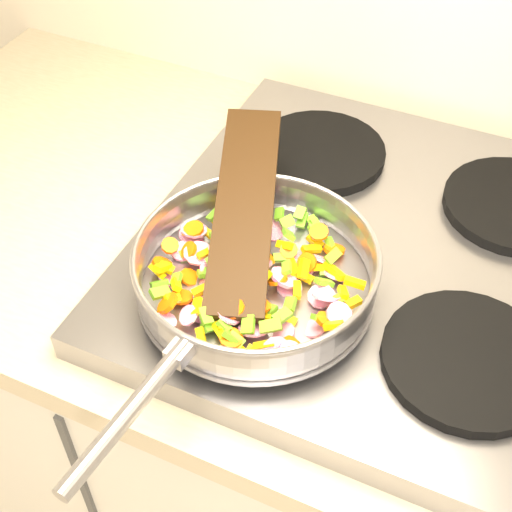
% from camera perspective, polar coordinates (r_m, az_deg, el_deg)
% --- Properties ---
extents(cooktop, '(0.60, 0.60, 0.04)m').
position_cam_1_polar(cooktop, '(0.94, 9.92, -0.02)').
color(cooktop, '#939399').
rests_on(cooktop, counter_top).
extents(grate_fl, '(0.19, 0.19, 0.02)m').
position_cam_1_polar(grate_fl, '(0.86, -1.53, -2.01)').
color(grate_fl, black).
rests_on(grate_fl, cooktop).
extents(grate_fr, '(0.19, 0.19, 0.02)m').
position_cam_1_polar(grate_fr, '(0.82, 16.55, -7.95)').
color(grate_fr, black).
rests_on(grate_fr, cooktop).
extents(grate_bl, '(0.19, 0.19, 0.02)m').
position_cam_1_polar(grate_bl, '(1.05, 5.14, 8.29)').
color(grate_bl, black).
rests_on(grate_bl, cooktop).
extents(saute_pan, '(0.33, 0.49, 0.06)m').
position_cam_1_polar(saute_pan, '(0.82, -0.09, -1.11)').
color(saute_pan, '#9E9EA5').
rests_on(saute_pan, grate_fl).
extents(vegetable_heap, '(0.26, 0.25, 0.05)m').
position_cam_1_polar(vegetable_heap, '(0.83, -0.26, -1.50)').
color(vegetable_heap, '#CE1462').
rests_on(vegetable_heap, saute_pan).
extents(wooden_spatula, '(0.17, 0.31, 0.07)m').
position_cam_1_polar(wooden_spatula, '(0.86, -0.91, 3.98)').
color(wooden_spatula, black).
rests_on(wooden_spatula, saute_pan).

